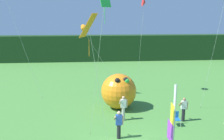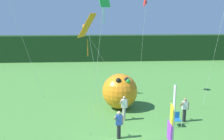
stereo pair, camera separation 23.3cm
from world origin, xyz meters
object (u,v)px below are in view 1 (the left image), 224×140
Objects in this scene: inflatable_balloon at (119,91)px; kite_orange_diamond_0 at (89,31)px; person_far_left at (123,107)px; kite_red_delta_4 at (144,3)px; person_near_banner at (184,109)px; folding_chair at (176,118)px; kite_green_diamond_1 at (103,10)px; person_mid_field at (119,124)px; banner_flag at (172,122)px; kite_orange_delta_5 at (83,29)px.

kite_orange_diamond_0 is at bearing -104.75° from inflatable_balloon.
person_far_left is 9.29m from kite_red_delta_4.
person_far_left is 0.64× the size of inflatable_balloon.
person_far_left is at bearing 173.06° from person_near_banner.
folding_chair is 8.87m from kite_green_diamond_1.
kite_green_diamond_1 is at bearing -116.28° from person_mid_field.
kite_orange_diamond_0 is (-2.15, -5.62, 5.45)m from person_far_left.
kite_orange_diamond_0 is 0.87× the size of kite_green_diamond_1.
kite_green_diamond_1 is at bearing 176.27° from banner_flag.
person_mid_field is at bearing 63.72° from kite_green_diamond_1.
banner_flag is 4.09m from folding_chair.
banner_flag is 0.62× the size of kite_orange_delta_5.
kite_orange_delta_5 reaches higher than folding_chair.
banner_flag reaches higher than person_far_left.
person_far_left reaches higher than person_mid_field.
person_near_banner is 0.20× the size of kite_green_diamond_1.
kite_orange_delta_5 is at bearing -174.71° from kite_red_delta_4.
person_far_left is (-3.98, 0.48, 0.04)m from person_near_banner.
person_mid_field is 4.14m from folding_chair.
kite_orange_delta_5 reaches higher than person_near_banner.
inflatable_balloon is 0.38× the size of kite_orange_diamond_0.
inflatable_balloon is (-4.04, 2.80, 0.47)m from person_near_banner.
person_far_left is 8.11m from kite_orange_diamond_0.
kite_orange_diamond_0 is at bearing -117.95° from kite_green_diamond_1.
banner_flag is 3.33m from person_mid_field.
person_near_banner is at bearing 39.94° from kite_orange_diamond_0.
kite_orange_delta_5 is (-5.97, 6.15, 5.34)m from folding_chair.
kite_red_delta_4 is 5.53m from kite_orange_delta_5.
kite_orange_diamond_0 is at bearing -140.06° from person_near_banner.
folding_chair is at bearing -17.94° from person_far_left.
folding_chair is at bearing -45.49° from inflatable_balloon.
banner_flag is 0.46× the size of kite_red_delta_4.
person_far_left is at bearing 111.40° from banner_flag.
kite_green_diamond_1 is at bearing -108.91° from person_far_left.
kite_orange_diamond_0 reaches higher than kite_orange_delta_5.
kite_orange_diamond_0 is 1.13× the size of kite_orange_delta_5.
folding_chair is at bearing 40.16° from kite_orange_diamond_0.
kite_orange_diamond_0 is at bearing -139.84° from folding_chair.
kite_orange_diamond_0 is (-1.56, -3.07, 5.47)m from person_mid_field.
person_near_banner is 0.96× the size of person_far_left.
folding_chair is (-0.72, -0.57, -0.36)m from person_near_banner.
kite_green_diamond_1 is (-4.77, -3.37, 6.67)m from folding_chair.
folding_chair is at bearing 68.16° from banner_flag.
person_near_banner is 0.23× the size of kite_orange_diamond_0.
person_mid_field is at bearing -155.74° from person_near_banner.
person_near_banner is 4.01m from person_far_left.
kite_orange_diamond_0 reaches higher than person_far_left.
person_near_banner is 4.94m from inflatable_balloon.
kite_green_diamond_1 is 1.30× the size of kite_orange_delta_5.
banner_flag is at bearing -111.84° from folding_chair.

